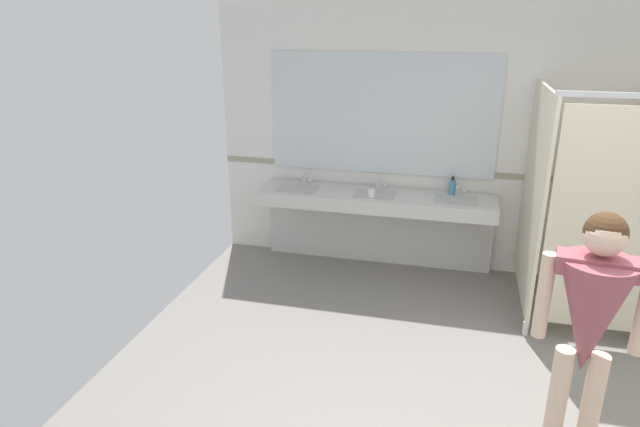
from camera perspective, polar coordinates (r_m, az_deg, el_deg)
name	(u,v)px	position (r m, az deg, el deg)	size (l,w,h in m)	color
wall_back	(554,147)	(5.92, 23.07, 6.40)	(6.90, 0.12, 2.73)	silver
wall_back_tile_band	(551,179)	(5.93, 22.76, 3.32)	(6.90, 0.01, 0.06)	#9E937F
vanity_counter	(375,212)	(5.84, 5.76, 0.18)	(2.44, 0.56, 0.97)	silver
mirror_panel	(382,114)	(5.78, 6.41, 10.15)	(2.34, 0.02, 1.23)	silver
person_standing	(590,317)	(3.39, 26.18, -9.57)	(0.57, 0.44, 1.62)	beige
soap_dispenser	(452,187)	(5.77, 13.52, 2.71)	(0.07, 0.07, 0.19)	teal
paper_cup	(371,193)	(5.55, 5.33, 2.08)	(0.07, 0.07, 0.08)	white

